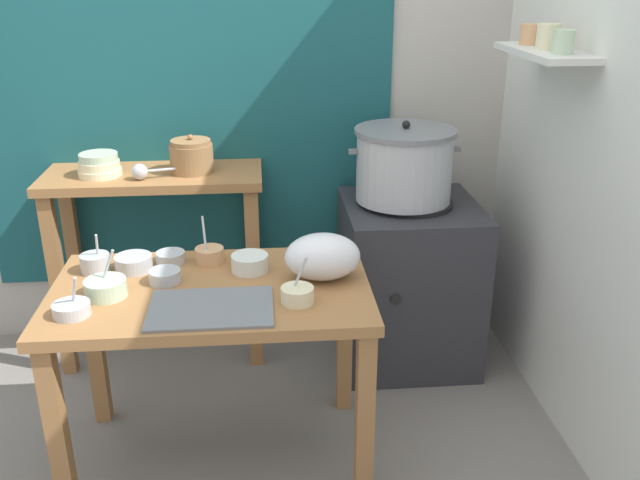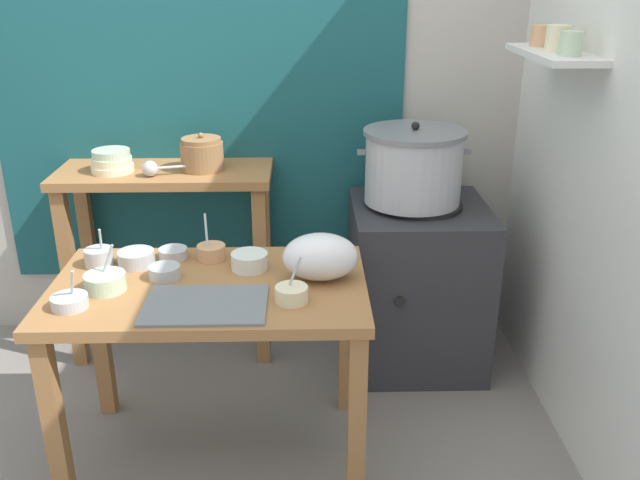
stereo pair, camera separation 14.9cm
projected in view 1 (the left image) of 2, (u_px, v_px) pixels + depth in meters
ground_plane at (222, 459)px, 2.61m from camera, size 9.00×9.00×0.00m
wall_back at (235, 70)px, 3.14m from camera, size 4.40×0.12×2.60m
wall_right at (602, 102)px, 2.42m from camera, size 0.30×3.20×2.60m
prep_table at (214, 315)px, 2.40m from camera, size 1.10×0.66×0.72m
back_shelf_table at (157, 220)px, 3.10m from camera, size 0.96×0.40×0.90m
stove_block at (408, 281)px, 3.18m from camera, size 0.60×0.61×0.78m
steamer_pot at (404, 165)px, 2.99m from camera, size 0.49×0.44×0.36m
clay_pot at (191, 156)px, 3.00m from camera, size 0.19×0.19×0.17m
bowl_stack_enamel at (99, 165)px, 2.96m from camera, size 0.19×0.19×0.10m
ladle at (142, 172)px, 2.91m from camera, size 0.28×0.10×0.07m
serving_tray at (211, 308)px, 2.20m from camera, size 0.40×0.28×0.01m
plastic_bag at (323, 257)px, 2.39m from camera, size 0.27×0.19×0.17m
prep_bowl_0 at (165, 276)px, 2.39m from camera, size 0.11×0.11×0.05m
prep_bowl_1 at (71, 308)px, 2.16m from camera, size 0.12×0.12×0.14m
prep_bowl_2 at (209, 254)px, 2.55m from camera, size 0.11×0.11×0.17m
prep_bowl_3 at (95, 262)px, 2.47m from camera, size 0.10×0.10×0.15m
prep_bowl_4 at (171, 257)px, 2.55m from camera, size 0.11×0.11×0.04m
prep_bowl_5 at (250, 262)px, 2.47m from camera, size 0.13×0.13×0.06m
prep_bowl_6 at (297, 294)px, 2.24m from camera, size 0.11×0.11×0.16m
prep_bowl_7 at (105, 287)px, 2.28m from camera, size 0.14×0.14×0.16m
prep_bowl_8 at (133, 262)px, 2.48m from camera, size 0.13×0.13×0.05m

